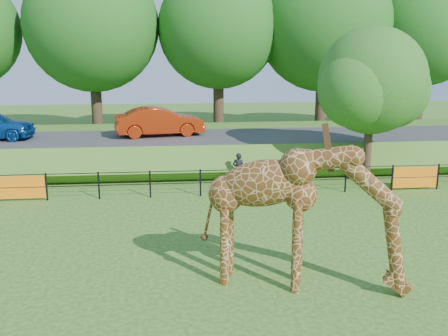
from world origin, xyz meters
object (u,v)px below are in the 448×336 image
(giraffe, at_px, (305,217))
(visitor, at_px, (238,169))
(car_red, at_px, (159,121))
(tree_east, at_px, (374,85))

(giraffe, relative_size, visitor, 3.52)
(car_red, bearing_deg, giraffe, -175.93)
(giraffe, distance_m, car_red, 15.14)
(car_red, bearing_deg, visitor, -155.64)
(giraffe, height_order, visitor, giraffe)
(visitor, height_order, tree_east, tree_east)
(giraffe, bearing_deg, tree_east, 79.03)
(giraffe, distance_m, visitor, 9.73)
(car_red, xyz_separation_m, visitor, (3.48, -4.98, -1.44))
(car_red, height_order, visitor, car_red)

